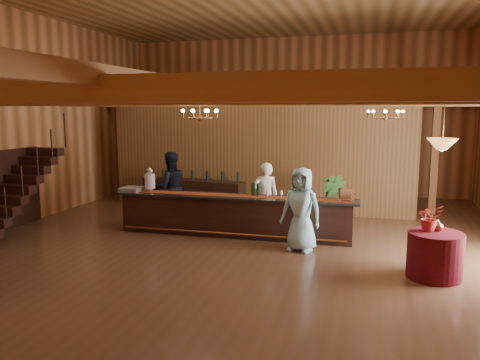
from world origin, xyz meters
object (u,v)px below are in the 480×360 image
(backbar_shelf, at_px, (193,195))
(floor_plant, at_px, (331,199))
(round_table, at_px, (435,255))
(raffle_drum, at_px, (346,194))
(chandelier_right, at_px, (385,114))
(pendant_lamp, at_px, (442,144))
(tasting_bar, at_px, (234,215))
(bartender, at_px, (266,197))
(guest, at_px, (301,209))
(staff_second, at_px, (170,188))
(chandelier_left, at_px, (200,113))
(beverage_dispenser, at_px, (150,180))

(backbar_shelf, distance_m, floor_plant, 4.24)
(round_table, distance_m, floor_plant, 4.04)
(raffle_drum, height_order, chandelier_right, chandelier_right)
(raffle_drum, xyz_separation_m, pendant_lamp, (1.66, -1.76, 1.26))
(tasting_bar, bearing_deg, round_table, -23.54)
(round_table, relative_size, bartender, 0.56)
(raffle_drum, xyz_separation_m, backbar_shelf, (-4.61, 2.47, -0.69))
(bartender, height_order, guest, guest)
(round_table, distance_m, guest, 2.77)
(tasting_bar, height_order, backbar_shelf, tasting_bar)
(floor_plant, bearing_deg, chandelier_right, -31.99)
(pendant_lamp, height_order, staff_second, pendant_lamp)
(chandelier_left, height_order, chandelier_right, same)
(backbar_shelf, height_order, staff_second, staff_second)
(floor_plant, bearing_deg, staff_second, -166.77)
(bartender, relative_size, guest, 0.96)
(guest, bearing_deg, floor_plant, 93.27)
(staff_second, bearing_deg, raffle_drum, 135.83)
(raffle_drum, bearing_deg, tasting_bar, -179.79)
(tasting_bar, height_order, round_table, tasting_bar)
(tasting_bar, relative_size, bartender, 3.40)
(backbar_shelf, relative_size, chandelier_left, 4.03)
(raffle_drum, bearing_deg, chandelier_right, 49.41)
(chandelier_left, relative_size, bartender, 0.47)
(pendant_lamp, distance_m, bartender, 4.60)
(chandelier_right, bearing_deg, beverage_dispenser, -170.65)
(tasting_bar, relative_size, beverage_dispenser, 9.69)
(tasting_bar, relative_size, guest, 3.25)
(tasting_bar, height_order, bartender, bartender)
(tasting_bar, bearing_deg, floor_plant, 37.03)
(staff_second, height_order, floor_plant, staff_second)
(chandelier_left, distance_m, staff_second, 3.07)
(beverage_dispenser, relative_size, backbar_shelf, 0.19)
(chandelier_right, bearing_deg, pendant_lamp, -71.64)
(beverage_dispenser, distance_m, raffle_drum, 4.77)
(tasting_bar, bearing_deg, staff_second, 158.53)
(raffle_drum, relative_size, chandelier_right, 0.42)
(floor_plant, bearing_deg, guest, -99.95)
(chandelier_left, relative_size, floor_plant, 0.60)
(tasting_bar, bearing_deg, bartender, 43.69)
(backbar_shelf, distance_m, pendant_lamp, 7.81)
(backbar_shelf, distance_m, staff_second, 1.83)
(chandelier_right, xyz_separation_m, staff_second, (-5.32, -0.19, -1.94))
(guest, bearing_deg, round_table, -7.95)
(round_table, bearing_deg, floor_plant, 121.65)
(beverage_dispenser, height_order, floor_plant, beverage_dispenser)
(raffle_drum, relative_size, floor_plant, 0.25)
(raffle_drum, bearing_deg, chandelier_left, -160.01)
(raffle_drum, relative_size, chandelier_left, 0.42)
(floor_plant, bearing_deg, tasting_bar, -141.77)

